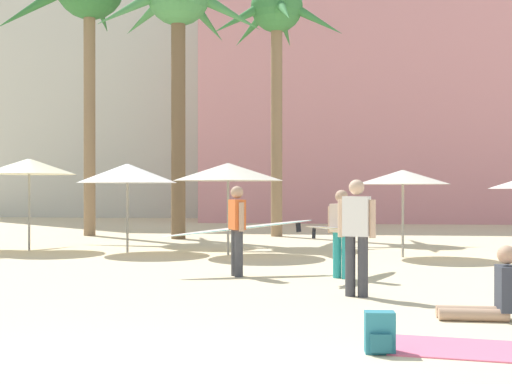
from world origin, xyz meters
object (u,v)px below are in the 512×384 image
(person_mid_center, at_px, (341,230))
(person_near_left, at_px, (238,227))
(backpack, at_px, (380,333))
(person_far_right, at_px, (357,232))
(cafe_umbrella_0, at_px, (403,177))
(palm_tree_left, at_px, (276,25))
(beach_towel, at_px, (487,350))
(cafe_umbrella_5, at_px, (29,166))
(person_mid_left, at_px, (493,294))
(cafe_umbrella_2, at_px, (228,172))
(cafe_umbrella_3, at_px, (127,173))
(palm_tree_far_right, at_px, (179,12))

(person_mid_center, height_order, person_near_left, person_near_left)
(backpack, relative_size, person_far_right, 0.23)
(person_near_left, bearing_deg, cafe_umbrella_0, -160.18)
(palm_tree_left, xyz_separation_m, backpack, (2.42, -16.49, -7.27))
(beach_towel, bearing_deg, cafe_umbrella_5, 134.07)
(person_mid_left, relative_size, person_far_right, 0.54)
(person_near_left, height_order, person_far_right, person_far_right)
(cafe_umbrella_2, xyz_separation_m, person_mid_center, (2.78, -3.98, -1.20))
(person_mid_left, distance_m, person_far_right, 2.43)
(person_mid_left, bearing_deg, cafe_umbrella_3, -47.45)
(backpack, relative_size, person_mid_center, 0.17)
(cafe_umbrella_3, xyz_separation_m, cafe_umbrella_5, (-2.81, 0.21, 0.20))
(cafe_umbrella_2, relative_size, backpack, 6.65)
(cafe_umbrella_3, bearing_deg, cafe_umbrella_5, 175.66)
(palm_tree_far_right, bearing_deg, cafe_umbrella_3, -92.66)
(cafe_umbrella_2, xyz_separation_m, person_near_left, (0.81, -3.90, -1.17))
(person_mid_left, height_order, person_far_right, person_far_right)
(cafe_umbrella_3, height_order, person_far_right, cafe_umbrella_3)
(cafe_umbrella_3, relative_size, person_far_right, 1.44)
(person_near_left, bearing_deg, backpack, 83.66)
(cafe_umbrella_0, distance_m, person_far_right, 6.33)
(cafe_umbrella_2, bearing_deg, cafe_umbrella_5, 173.93)
(palm_tree_far_right, relative_size, beach_towel, 4.77)
(cafe_umbrella_3, height_order, person_mid_left, cafe_umbrella_3)
(cafe_umbrella_2, distance_m, beach_towel, 10.54)
(person_mid_left, bearing_deg, person_mid_center, -63.79)
(palm_tree_left, relative_size, person_far_right, 5.02)
(cafe_umbrella_2, height_order, person_mid_center, cafe_umbrella_2)
(backpack, relative_size, person_mid_left, 0.43)
(backpack, bearing_deg, cafe_umbrella_2, -165.41)
(cafe_umbrella_3, relative_size, backpack, 6.20)
(cafe_umbrella_0, height_order, person_near_left, cafe_umbrella_0)
(palm_tree_far_right, distance_m, beach_towel, 17.85)
(cafe_umbrella_2, bearing_deg, person_near_left, -78.33)
(palm_tree_far_right, relative_size, person_mid_center, 3.78)
(cafe_umbrella_2, distance_m, person_far_right, 6.92)
(palm_tree_left, xyz_separation_m, person_near_left, (0.15, -10.71, -6.54))
(palm_tree_left, distance_m, beach_towel, 18.23)
(cafe_umbrella_5, height_order, backpack, cafe_umbrella_5)
(backpack, bearing_deg, palm_tree_far_right, -162.52)
(palm_tree_left, bearing_deg, palm_tree_far_right, -153.91)
(cafe_umbrella_3, bearing_deg, cafe_umbrella_2, -7.84)
(cafe_umbrella_2, relative_size, beach_towel, 1.43)
(person_near_left, bearing_deg, person_far_right, 106.20)
(cafe_umbrella_3, distance_m, person_near_left, 5.67)
(person_mid_center, bearing_deg, person_near_left, 123.10)
(cafe_umbrella_0, relative_size, cafe_umbrella_2, 0.81)
(beach_towel, bearing_deg, palm_tree_left, 102.19)
(backpack, bearing_deg, person_mid_center, 179.94)
(backpack, height_order, person_mid_center, person_mid_center)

